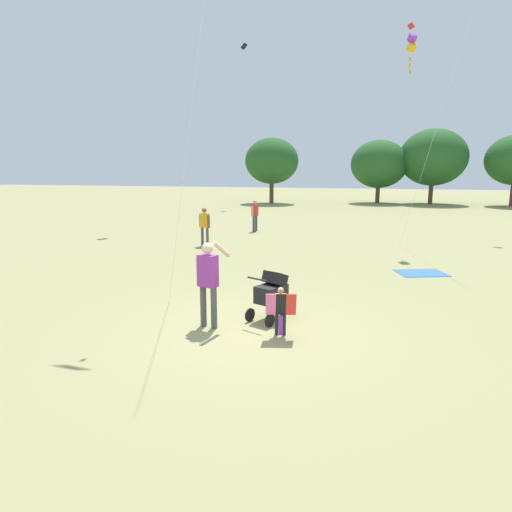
% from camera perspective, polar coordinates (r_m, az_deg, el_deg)
% --- Properties ---
extents(ground_plane, '(120.00, 120.00, 0.00)m').
position_cam_1_polar(ground_plane, '(9.02, -0.90, -9.29)').
color(ground_plane, '#938E5B').
extents(treeline_distant, '(25.41, 7.19, 6.28)m').
position_cam_1_polar(treeline_distant, '(40.85, 20.05, 11.18)').
color(treeline_distant, brown).
rests_on(treeline_distant, ground).
extents(child_with_butterfly_kite, '(0.58, 0.40, 0.94)m').
position_cam_1_polar(child_with_butterfly_kite, '(8.57, 3.11, -6.40)').
color(child_with_butterfly_kite, '#232328').
rests_on(child_with_butterfly_kite, ground).
extents(person_adult_flyer, '(0.65, 0.51, 1.79)m').
position_cam_1_polar(person_adult_flyer, '(8.95, -6.02, -2.62)').
color(person_adult_flyer, '#4C4C51').
rests_on(person_adult_flyer, ground).
extents(stroller, '(0.81, 1.10, 1.03)m').
position_cam_1_polar(stroller, '(9.47, 2.00, -4.43)').
color(stroller, black).
rests_on(stroller, ground).
extents(kite_orange_delta, '(1.61, 3.35, 8.00)m').
position_cam_1_polar(kite_orange_delta, '(19.48, 19.02, 23.76)').
color(kite_orange_delta, purple).
rests_on(kite_orange_delta, ground).
extents(person_red_shirt, '(0.49, 0.27, 1.54)m').
position_cam_1_polar(person_red_shirt, '(18.33, -6.47, 4.06)').
color(person_red_shirt, '#4C4C51').
rests_on(person_red_shirt, ground).
extents(person_sitting_far, '(0.30, 0.48, 1.54)m').
position_cam_1_polar(person_sitting_far, '(22.40, -0.14, 5.43)').
color(person_sitting_far, '#33384C').
rests_on(person_sitting_far, ground).
extents(picnic_blanket, '(1.63, 1.40, 0.02)m').
position_cam_1_polar(picnic_blanket, '(14.54, 20.00, -2.01)').
color(picnic_blanket, '#3366B2').
rests_on(picnic_blanket, ground).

